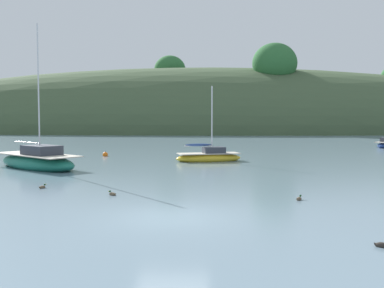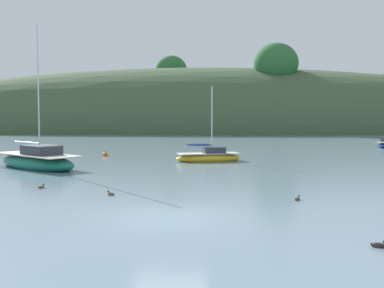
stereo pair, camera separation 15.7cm
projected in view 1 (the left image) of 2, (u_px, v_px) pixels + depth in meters
name	position (u px, v px, depth m)	size (l,w,h in m)	color
ground_plane	(172.00, 217.00, 15.57)	(400.00, 400.00, 0.00)	slate
far_shoreline_hill	(202.00, 131.00, 94.37)	(150.00, 36.00, 29.61)	#425638
sailboat_white_near	(209.00, 157.00, 34.39)	(5.19, 2.93, 5.70)	gold
sailboat_red_portside	(37.00, 161.00, 29.89)	(7.41, 6.72, 9.43)	#196B56
mooring_buoy_channel	(105.00, 155.00, 38.56)	(0.44, 0.44, 0.54)	orange
duck_lead	(299.00, 199.00, 18.71)	(0.34, 0.40, 0.24)	brown
duck_trailing	(112.00, 194.00, 19.83)	(0.40, 0.33, 0.24)	brown
duck_lone_right	(382.00, 245.00, 12.06)	(0.41, 0.29, 0.24)	#2D2823
duck_straggler	(43.00, 187.00, 21.73)	(0.32, 0.40, 0.24)	brown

